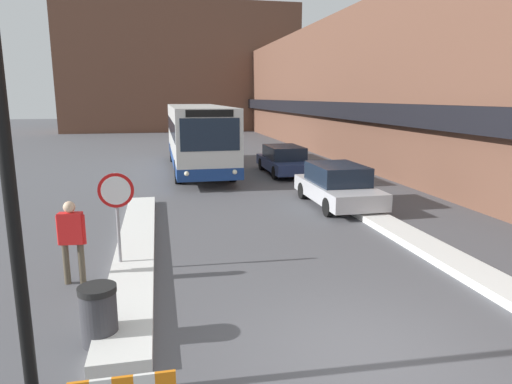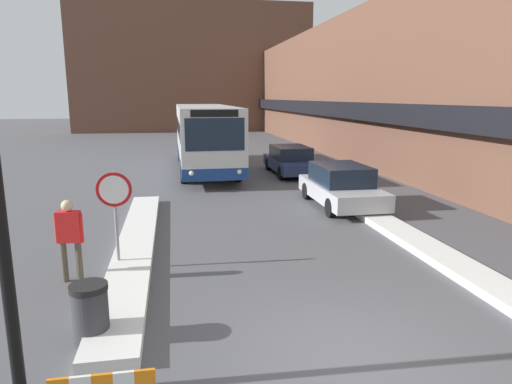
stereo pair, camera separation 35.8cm
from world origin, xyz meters
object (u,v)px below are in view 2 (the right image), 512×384
object	(u,v)px
pedestrian	(69,233)
street_lamp	(16,109)
parked_car_middle	(291,160)
parked_car_front	(341,186)
city_bus	(205,136)
stop_sign	(115,200)
trash_bin	(90,312)

from	to	relation	value
pedestrian	street_lamp	bearing A→B (deg)	-77.24
parked_car_middle	pedestrian	bearing A→B (deg)	-122.68
parked_car_front	city_bus	bearing A→B (deg)	114.64
stop_sign	trash_bin	world-z (taller)	stop_sign
stop_sign	trash_bin	size ratio (longest dim) A/B	2.32
parked_car_middle	stop_sign	distance (m)	13.81
parked_car_middle	pedestrian	distance (m)	14.71
parked_car_middle	pedestrian	size ratio (longest dim) A/B	2.66
city_bus	stop_sign	world-z (taller)	city_bus
parked_car_front	street_lamp	world-z (taller)	street_lamp
city_bus	parked_car_front	distance (m)	9.93
parked_car_middle	trash_bin	world-z (taller)	parked_car_middle
parked_car_middle	pedestrian	xyz separation A→B (m)	(-7.94, -12.38, 0.35)
street_lamp	trash_bin	bearing A→B (deg)	74.54
stop_sign	trash_bin	bearing A→B (deg)	-91.49
city_bus	parked_car_middle	world-z (taller)	city_bus
city_bus	street_lamp	size ratio (longest dim) A/B	1.99
parked_car_middle	street_lamp	world-z (taller)	street_lamp
city_bus	trash_bin	world-z (taller)	city_bus
city_bus	trash_bin	distance (m)	17.24
city_bus	street_lamp	world-z (taller)	street_lamp
trash_bin	street_lamp	bearing A→B (deg)	-105.46
parked_car_middle	stop_sign	world-z (taller)	stop_sign
parked_car_front	street_lamp	xyz separation A→B (m)	(-7.52, -9.27, 2.94)
street_lamp	pedestrian	world-z (taller)	street_lamp
parked_car_front	trash_bin	bearing A→B (deg)	-132.01
parked_car_middle	street_lamp	xyz separation A→B (m)	(-7.52, -16.27, 2.97)
stop_sign	street_lamp	xyz separation A→B (m)	(-0.45, -4.44, 2.08)
street_lamp	city_bus	bearing A→B (deg)	79.43
street_lamp	trash_bin	distance (m)	3.48
parked_car_front	pedestrian	xyz separation A→B (m)	(-7.94, -5.38, 0.32)
street_lamp	trash_bin	xyz separation A→B (m)	(0.37, 1.33, -3.20)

